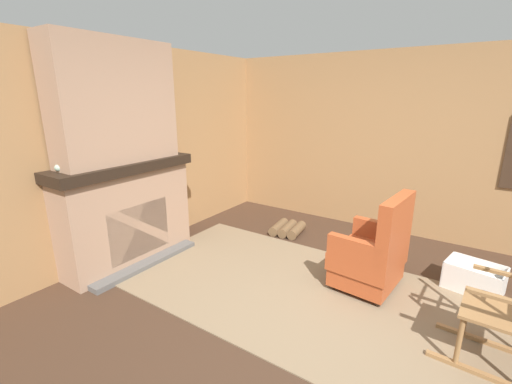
% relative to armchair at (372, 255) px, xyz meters
% --- Properties ---
extents(ground_plane, '(14.00, 14.00, 0.00)m').
position_rel_armchair_xyz_m(ground_plane, '(-0.09, -0.97, -0.37)').
color(ground_plane, '#3D281C').
extents(wood_panel_wall_left, '(0.06, 5.97, 2.50)m').
position_rel_armchair_xyz_m(wood_panel_wall_left, '(-2.80, -0.97, 0.88)').
color(wood_panel_wall_left, '#9E7247').
rests_on(wood_panel_wall_left, ground).
extents(wood_panel_wall_back, '(5.97, 0.09, 2.50)m').
position_rel_armchair_xyz_m(wood_panel_wall_back, '(-0.05, 1.74, 0.88)').
color(wood_panel_wall_back, '#9E7247').
rests_on(wood_panel_wall_back, ground).
extents(fireplace_hearth, '(0.63, 1.64, 1.20)m').
position_rel_armchair_xyz_m(fireplace_hearth, '(-2.55, -0.97, 0.23)').
color(fireplace_hearth, '#9E7A60').
rests_on(fireplace_hearth, ground).
extents(chimney_breast, '(0.37, 1.35, 1.28)m').
position_rel_armchair_xyz_m(chimney_breast, '(-2.56, -0.97, 1.47)').
color(chimney_breast, '#9E7A60').
rests_on(chimney_breast, fireplace_hearth).
extents(area_rug, '(3.74, 1.98, 0.01)m').
position_rel_armchair_xyz_m(area_rug, '(-0.57, -0.47, -0.36)').
color(area_rug, '#7A664C').
rests_on(area_rug, ground).
extents(armchair, '(0.65, 0.74, 1.01)m').
position_rel_armchair_xyz_m(armchair, '(0.00, 0.00, 0.00)').
color(armchair, '#A84723').
rests_on(armchair, ground).
extents(rocking_chair, '(0.82, 0.50, 1.21)m').
position_rel_armchair_xyz_m(rocking_chair, '(1.09, -0.54, 0.05)').
color(rocking_chair, olive).
rests_on(rocking_chair, ground).
extents(firewood_stack, '(0.47, 0.50, 0.14)m').
position_rel_armchair_xyz_m(firewood_stack, '(-1.40, 0.80, -0.30)').
color(firewood_stack, brown).
rests_on(firewood_stack, ground).
extents(laundry_basket, '(0.57, 0.44, 0.29)m').
position_rel_armchair_xyz_m(laundry_basket, '(0.88, 0.53, -0.22)').
color(laundry_basket, white).
rests_on(laundry_basket, ground).
extents(oil_lamp_vase, '(0.11, 0.11, 0.24)m').
position_rel_armchair_xyz_m(oil_lamp_vase, '(-2.61, -1.61, 0.91)').
color(oil_lamp_vase, '#99B29E').
rests_on(oil_lamp_vase, fireplace_hearth).
extents(storage_case, '(0.15, 0.22, 0.13)m').
position_rel_armchair_xyz_m(storage_case, '(-2.61, -0.73, 0.89)').
color(storage_case, black).
rests_on(storage_case, fireplace_hearth).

